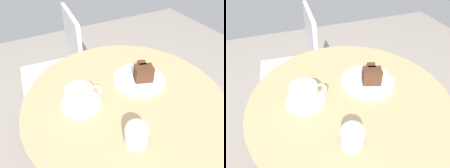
{
  "view_description": "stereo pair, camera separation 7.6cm",
  "coord_description": "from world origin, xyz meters",
  "views": [
    {
      "loc": [
        -0.29,
        -0.47,
        1.27
      ],
      "look_at": [
        -0.03,
        0.05,
        0.78
      ],
      "focal_mm": 32.0,
      "sensor_mm": 36.0,
      "label": 1
    },
    {
      "loc": [
        -0.22,
        -0.5,
        1.27
      ],
      "look_at": [
        -0.03,
        0.05,
        0.78
      ],
      "focal_mm": 32.0,
      "sensor_mm": 36.0,
      "label": 2
    }
  ],
  "objects": [
    {
      "name": "cafe_chair",
      "position": [
        -0.1,
        0.64,
        0.5
      ],
      "size": [
        0.4,
        0.4,
        0.84
      ],
      "rotation": [
        0.0,
        0.0,
        4.64
      ],
      "color": "#BCBCC1",
      "rests_on": "ground"
    },
    {
      "name": "napkin",
      "position": [
        0.1,
        0.06,
        0.74
      ],
      "size": [
        0.17,
        0.17,
        0.0
      ],
      "rotation": [
        0.0,
        0.0,
        4.48
      ],
      "color": "beige",
      "rests_on": "cafe_table"
    },
    {
      "name": "fork",
      "position": [
        0.14,
        0.04,
        0.75
      ],
      "size": [
        0.08,
        0.13,
        0.0
      ],
      "rotation": [
        0.0,
        0.0,
        5.21
      ],
      "color": "silver",
      "rests_on": "cake_plate"
    },
    {
      "name": "saucer",
      "position": [
        -0.17,
        0.03,
        0.74
      ],
      "size": [
        0.15,
        0.15,
        0.01
      ],
      "color": "white",
      "rests_on": "cafe_table"
    },
    {
      "name": "cake_slice",
      "position": [
        0.11,
        0.05,
        0.78
      ],
      "size": [
        0.09,
        0.09,
        0.07
      ],
      "rotation": [
        0.0,
        0.0,
        1.25
      ],
      "color": "#422619",
      "rests_on": "cake_plate"
    },
    {
      "name": "teaspoon",
      "position": [
        -0.13,
        -0.01,
        0.75
      ],
      "size": [
        0.05,
        0.08,
        0.0
      ],
      "rotation": [
        0.0,
        0.0,
        4.22
      ],
      "color": "silver",
      "rests_on": "saucer"
    },
    {
      "name": "cafe_table",
      "position": [
        0.0,
        0.0,
        0.61
      ],
      "size": [
        0.77,
        0.77,
        0.74
      ],
      "color": "tan",
      "rests_on": "ground"
    },
    {
      "name": "coffee_cup",
      "position": [
        -0.16,
        0.03,
        0.78
      ],
      "size": [
        0.14,
        0.1,
        0.07
      ],
      "color": "white",
      "rests_on": "saucer"
    },
    {
      "name": "cake_plate",
      "position": [
        0.1,
        0.06,
        0.74
      ],
      "size": [
        0.22,
        0.22,
        0.01
      ],
      "color": "white",
      "rests_on": "cafe_table"
    },
    {
      "name": "sugar_pot",
      "position": [
        -0.07,
        -0.19,
        0.77
      ],
      "size": [
        0.07,
        0.07,
        0.08
      ],
      "color": "silver",
      "rests_on": "cafe_table"
    }
  ]
}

